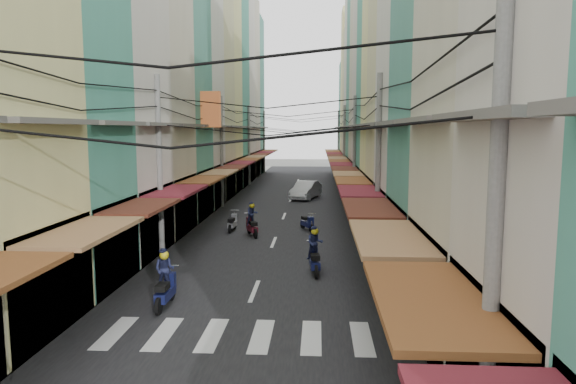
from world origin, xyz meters
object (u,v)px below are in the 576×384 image
at_px(white_car, 306,199).
at_px(bicycle, 450,276).
at_px(traffic_sign, 393,238).
at_px(market_umbrella, 520,278).

xyz_separation_m(white_car, bicycle, (6.26, -22.38, 0.00)).
bearing_deg(bicycle, traffic_sign, 125.40).
distance_m(white_car, bicycle, 23.24).
bearing_deg(bicycle, market_umbrella, 163.61).
xyz_separation_m(bicycle, traffic_sign, (-2.72, -3.02, 2.18)).
height_order(bicycle, traffic_sign, traffic_sign).
height_order(market_umbrella, traffic_sign, traffic_sign).
relative_size(bicycle, traffic_sign, 0.55).
distance_m(white_car, market_umbrella, 31.17).
xyz_separation_m(bicycle, market_umbrella, (-0.54, -8.17, 2.35)).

